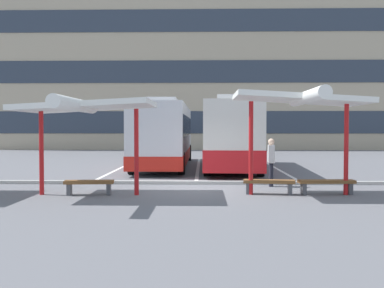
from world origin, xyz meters
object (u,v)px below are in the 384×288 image
(coach_bus_0, at_px, (165,135))
(waiting_shelter_2, at_px, (301,101))
(waiting_shelter_1, at_px, (86,108))
(waiting_passenger_2, at_px, (271,159))
(coach_bus_1, at_px, (233,136))
(bench_3, at_px, (326,184))
(bench_1, at_px, (89,184))
(bench_2, at_px, (269,184))

(coach_bus_0, distance_m, waiting_shelter_2, 12.02)
(coach_bus_0, xyz_separation_m, waiting_shelter_1, (-1.48, -11.08, 1.01))
(waiting_passenger_2, bearing_deg, coach_bus_1, 97.48)
(waiting_shelter_2, relative_size, waiting_passenger_2, 2.66)
(coach_bus_0, xyz_separation_m, coach_bus_1, (3.55, -1.55, -0.03))
(waiting_passenger_2, bearing_deg, coach_bus_0, 117.60)
(waiting_shelter_2, xyz_separation_m, bench_3, (0.90, 0.35, -2.57))
(coach_bus_1, bearing_deg, bench_1, -118.58)
(bench_1, xyz_separation_m, waiting_shelter_2, (6.51, -0.05, 2.57))
(coach_bus_0, bearing_deg, bench_2, -68.59)
(coach_bus_0, relative_size, waiting_passenger_2, 7.07)
(bench_3, xyz_separation_m, waiting_passenger_2, (-1.45, 1.94, 0.65))
(coach_bus_0, height_order, waiting_shelter_1, coach_bus_0)
(bench_2, bearing_deg, bench_1, -177.20)
(waiting_shelter_1, distance_m, bench_3, 7.79)
(coach_bus_0, relative_size, bench_3, 6.79)
(coach_bus_0, bearing_deg, waiting_passenger_2, -62.40)
(waiting_shelter_1, distance_m, waiting_shelter_2, 6.51)
(bench_1, height_order, waiting_passenger_2, waiting_passenger_2)
(coach_bus_0, xyz_separation_m, bench_2, (4.12, -10.52, -1.35))
(coach_bus_1, height_order, waiting_shelter_1, coach_bus_1)
(waiting_shelter_2, distance_m, bench_2, 2.74)
(bench_1, bearing_deg, waiting_shelter_2, -0.47)
(coach_bus_1, xyz_separation_m, bench_2, (0.57, -8.97, -1.32))
(bench_1, relative_size, waiting_passenger_2, 0.91)
(bench_1, distance_m, waiting_shelter_2, 7.00)
(bench_3, bearing_deg, waiting_shelter_2, -158.64)
(coach_bus_1, xyz_separation_m, bench_3, (2.37, -8.94, -1.32))
(waiting_shelter_2, relative_size, bench_3, 2.56)
(waiting_shelter_1, distance_m, waiting_passenger_2, 6.69)
(coach_bus_1, bearing_deg, waiting_shelter_2, -81.01)
(bench_2, distance_m, waiting_passenger_2, 2.10)
(coach_bus_1, distance_m, waiting_shelter_1, 10.83)
(coach_bus_1, relative_size, waiting_shelter_1, 2.06)
(coach_bus_1, distance_m, bench_2, 9.08)
(waiting_shelter_1, bearing_deg, bench_3, 4.52)
(coach_bus_1, relative_size, waiting_shelter_2, 2.29)
(waiting_passenger_2, bearing_deg, bench_3, -53.20)
(waiting_shelter_1, height_order, bench_2, waiting_shelter_1)
(waiting_shelter_1, relative_size, waiting_shelter_2, 1.11)
(waiting_shelter_2, xyz_separation_m, bench_2, (-0.90, 0.33, -2.57))
(coach_bus_1, relative_size, bench_3, 5.85)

